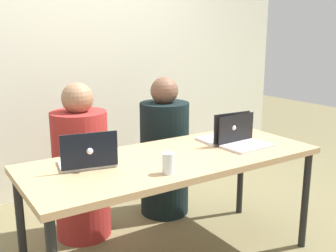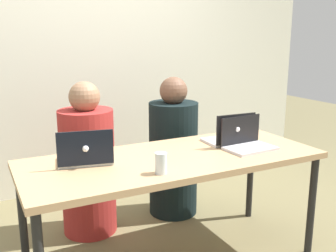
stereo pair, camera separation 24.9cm
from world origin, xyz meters
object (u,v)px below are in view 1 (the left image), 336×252
person_on_right (164,154)px  laptop_front_right (243,140)px  water_glass_left (168,165)px  laptop_back_right (225,135)px  person_on_left (81,170)px  laptop_back_left (88,159)px

person_on_right → laptop_front_right: person_on_right is taller
person_on_right → water_glass_left: 1.14m
person_on_right → laptop_back_right: bearing=95.0°
laptop_back_right → water_glass_left: bearing=28.3°
person_on_left → laptop_back_right: person_on_left is taller
person_on_left → laptop_back_left: person_on_left is taller
person_on_left → person_on_right: size_ratio=1.00×
person_on_left → person_on_right: person_on_left is taller
person_on_right → water_glass_left: (-0.57, -0.94, 0.28)m
laptop_back_left → laptop_front_right: (1.06, -0.17, -0.00)m
laptop_back_right → water_glass_left: size_ratio=2.67×
person_on_left → laptop_back_left: (-0.17, -0.59, 0.28)m
person_on_right → laptop_back_left: (-0.90, -0.59, 0.28)m
person_on_right → laptop_back_left: 1.11m
laptop_back_left → person_on_left: bearing=-94.8°
person_on_left → laptop_back_right: 1.09m
person_on_right → water_glass_left: size_ratio=9.82×
person_on_left → water_glass_left: (0.16, -0.94, 0.28)m
laptop_back_right → laptop_front_right: size_ratio=0.94×
person_on_right → laptop_back_left: size_ratio=3.26×
person_on_left → laptop_front_right: size_ratio=3.45×
laptop_back_right → person_on_left: bearing=-32.6°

